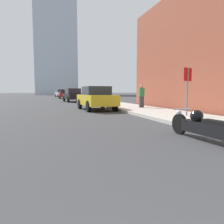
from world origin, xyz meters
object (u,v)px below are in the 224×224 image
Objects in this scene: parked_car_yellow at (96,98)px; parked_car_silver at (60,93)px; parked_car_black at (73,95)px; stop_sign at (188,83)px; pedestrian at (142,96)px; parked_car_red at (64,94)px; motorcycle at (204,126)px.

parked_car_yellow is 36.93m from parked_car_silver.
parked_car_black is 18.62m from stop_sign.
parked_car_yellow is at bearing -95.45° from parked_car_black.
parked_car_yellow is 2.72× the size of pedestrian.
stop_sign is (2.84, -30.99, 0.85)m from parked_car_red.
parked_car_silver is (0.17, 24.55, 0.05)m from parked_car_black.
motorcycle is at bearing -121.13° from stop_sign.
stop_sign reaches higher than pedestrian.
parked_car_red is 25.77m from pedestrian.
pedestrian is (2.96, -37.52, 0.08)m from parked_car_silver.
parked_car_black is 12.62m from parked_car_red.
pedestrian reaches higher than parked_car_black.
parked_car_silver reaches higher than parked_car_yellow.
parked_car_yellow is (-0.46, 10.01, 0.44)m from motorcycle.
stop_sign reaches higher than motorcycle.
parked_car_silver reaches higher than parked_car_black.
pedestrian is (0.23, 5.41, -0.70)m from stop_sign.
parked_car_yellow is at bearing -96.22° from parked_car_silver.
parked_car_black reaches higher than parked_car_red.
parked_car_silver is at bearing 90.67° from parked_car_red.
motorcycle is 0.69× the size of parked_car_red.
parked_car_red is at bearing -96.51° from parked_car_silver.
motorcycle is 0.61× the size of parked_car_silver.
parked_car_red is (-0.42, 35.01, 0.41)m from motorcycle.
parked_car_black is (-0.02, 12.38, -0.00)m from parked_car_yellow.
parked_car_yellow is 6.70m from stop_sign.
parked_car_silver is 37.64m from pedestrian.
stop_sign is (2.42, 4.01, 1.26)m from motorcycle.
pedestrian reaches higher than parked_car_yellow.
motorcycle is 46.95m from parked_car_silver.
parked_car_silver is at bearing 87.91° from motorcycle.
parked_car_red is at bearing 86.91° from parked_car_yellow.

